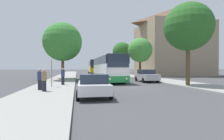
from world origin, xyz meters
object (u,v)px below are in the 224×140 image
bus_front (108,68)px  parked_car_right_near (146,76)px  bus_middle (96,68)px  tree_left_near (63,46)px  tree_right_mid (140,50)px  pedestrian_walking_back (44,80)px  tree_right_far (122,52)px  tree_right_near (188,27)px  parked_car_left_curb (93,85)px  bus_stop_sign (52,70)px  pedestrian_waiting_far (40,79)px  tree_left_far (63,42)px  pedestrian_waiting_near (63,76)px

bus_front → parked_car_right_near: (4.82, -1.54, -0.97)m
bus_middle → tree_left_near: bearing=-129.9°
parked_car_right_near → tree_right_mid: bearing=-104.3°
pedestrian_walking_back → tree_right_far: tree_right_far is taller
tree_right_mid → tree_right_near: bearing=-93.4°
tree_right_mid → tree_right_far: tree_right_far is taller
pedestrian_walking_back → bus_middle: bearing=-133.8°
pedestrian_walking_back → bus_front: bearing=-152.3°
bus_front → parked_car_left_curb: (-3.09, -11.76, -1.04)m
bus_stop_sign → tree_right_far: size_ratio=0.26×
bus_front → tree_left_near: (-6.32, 5.89, 3.58)m
pedestrian_waiting_far → pedestrian_walking_back: pedestrian_waiting_far is taller
parked_car_left_curb → parked_car_right_near: (7.90, 10.22, 0.07)m
parked_car_left_curb → parked_car_right_near: bearing=54.0°
tree_left_near → tree_right_mid: tree_left_near is taller
pedestrian_waiting_far → bus_front: bearing=2.9°
tree_right_near → tree_left_far: bearing=142.0°
parked_car_left_curb → tree_left_near: tree_left_near is taller
tree_right_mid → parked_car_right_near: bearing=-105.8°
bus_stop_sign → parked_car_right_near: bearing=24.5°
parked_car_right_near → pedestrian_walking_back: size_ratio=2.82×
parked_car_left_curb → tree_right_mid: size_ratio=0.58×
pedestrian_waiting_near → tree_right_far: tree_right_far is taller
pedestrian_waiting_far → tree_left_far: size_ratio=0.20×
pedestrian_waiting_near → tree_right_mid: (13.05, 13.09, 4.15)m
tree_right_near → pedestrian_waiting_far: bearing=-175.7°
bus_front → parked_car_left_curb: 12.20m
pedestrian_waiting_near → tree_right_near: 13.33m
parked_car_right_near → tree_left_far: 12.40m
bus_stop_sign → pedestrian_walking_back: 3.07m
bus_front → pedestrian_waiting_near: size_ratio=6.27×
pedestrian_waiting_near → pedestrian_waiting_far: size_ratio=1.03×
pedestrian_walking_back → pedestrian_waiting_near: bearing=-130.1°
pedestrian_waiting_far → tree_right_near: size_ratio=0.20×
pedestrian_waiting_far → tree_left_near: tree_left_near is taller
bus_stop_sign → tree_right_near: (12.96, -1.04, 4.22)m
bus_front → pedestrian_waiting_far: bearing=-130.4°
pedestrian_waiting_far → pedestrian_walking_back: bearing=-111.2°
parked_car_left_curb → pedestrian_waiting_far: 4.92m
bus_front → tree_right_mid: bearing=45.3°
parked_car_left_curb → bus_stop_sign: (-3.26, 5.12, 0.88)m
tree_left_far → tree_right_mid: bearing=23.5°
pedestrian_walking_back → tree_right_near: (13.08, 1.96, 4.90)m
bus_middle → tree_left_near: (-5.95, -6.63, 3.61)m
pedestrian_waiting_near → tree_left_near: 11.72m
bus_front → pedestrian_waiting_near: (-5.50, -4.95, -0.81)m
pedestrian_waiting_far → tree_right_near: bearing=-44.2°
bus_middle → tree_right_near: 21.76m
pedestrian_waiting_near → tree_right_near: bearing=6.1°
bus_front → pedestrian_waiting_far: 11.17m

